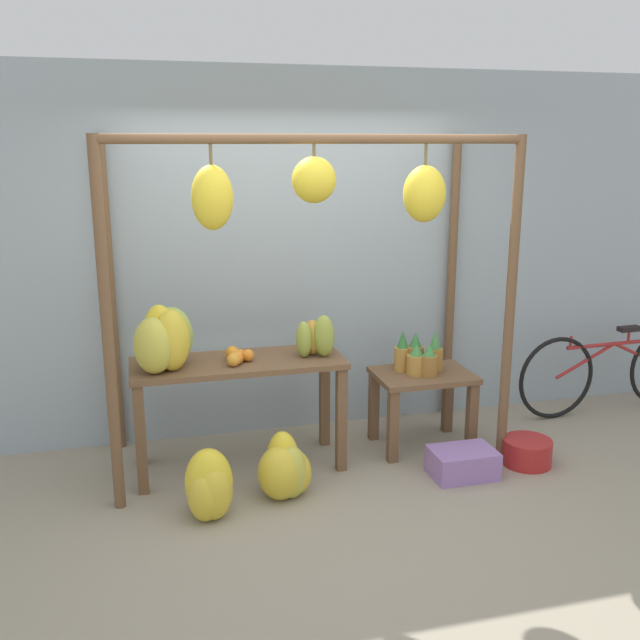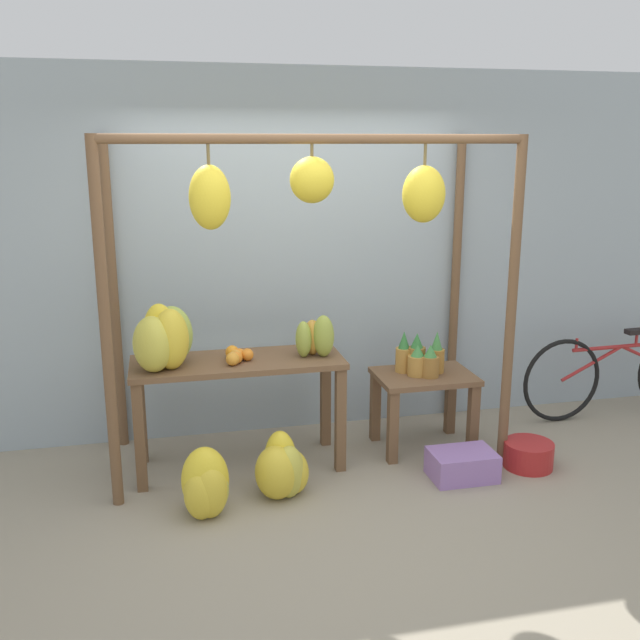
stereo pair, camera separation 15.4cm
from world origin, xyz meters
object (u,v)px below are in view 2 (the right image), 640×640
(banana_pile_ground_left, at_px, (205,487))
(papaya_pile, at_px, (314,337))
(fruit_crate_white, at_px, (462,465))
(parked_bicycle, at_px, (619,373))
(banana_pile_on_table, at_px, (165,339))
(orange_pile, at_px, (237,356))
(pineapple_cluster, at_px, (420,358))
(banana_pile_ground_right, at_px, (283,469))
(blue_bucket, at_px, (528,455))

(banana_pile_ground_left, bearing_deg, papaya_pile, 37.21)
(fruit_crate_white, bearing_deg, parked_bicycle, 24.66)
(banana_pile_on_table, relative_size, orange_pile, 1.93)
(parked_bicycle, bearing_deg, pineapple_cluster, -172.62)
(pineapple_cluster, height_order, banana_pile_ground_left, pineapple_cluster)
(banana_pile_ground_right, distance_m, blue_bucket, 1.78)
(orange_pile, height_order, fruit_crate_white, orange_pile)
(blue_bucket, bearing_deg, banana_pile_on_table, 170.43)
(parked_bicycle, distance_m, papaya_pile, 2.76)
(fruit_crate_white, relative_size, blue_bucket, 1.27)
(parked_bicycle, bearing_deg, fruit_crate_white, -155.34)
(orange_pile, height_order, papaya_pile, papaya_pile)
(banana_pile_ground_right, bearing_deg, orange_pile, 117.13)
(blue_bucket, distance_m, parked_bicycle, 1.46)
(banana_pile_ground_right, bearing_deg, banana_pile_ground_left, -163.57)
(banana_pile_ground_left, bearing_deg, pineapple_cluster, 22.53)
(banana_pile_ground_right, height_order, papaya_pile, papaya_pile)
(fruit_crate_white, bearing_deg, banana_pile_on_table, 166.37)
(banana_pile_on_table, distance_m, orange_pile, 0.50)
(banana_pile_on_table, bearing_deg, parked_bicycle, 5.16)
(orange_pile, distance_m, banana_pile_ground_left, 0.93)
(pineapple_cluster, bearing_deg, banana_pile_ground_left, -157.47)
(banana_pile_ground_left, distance_m, fruit_crate_white, 1.76)
(parked_bicycle, bearing_deg, banana_pile_ground_left, -165.27)
(banana_pile_on_table, bearing_deg, banana_pile_ground_right, -31.92)
(fruit_crate_white, bearing_deg, orange_pile, 161.68)
(banana_pile_ground_left, bearing_deg, parked_bicycle, 14.73)
(pineapple_cluster, relative_size, blue_bucket, 1.02)
(banana_pile_on_table, xyz_separation_m, banana_pile_ground_right, (0.70, -0.44, -0.81))
(banana_pile_on_table, distance_m, parked_bicycle, 3.77)
(fruit_crate_white, bearing_deg, papaya_pile, 151.26)
(banana_pile_on_table, xyz_separation_m, parked_bicycle, (3.71, 0.33, -0.62))
(pineapple_cluster, relative_size, fruit_crate_white, 0.80)
(banana_pile_on_table, bearing_deg, papaya_pile, 2.13)
(banana_pile_ground_right, bearing_deg, parked_bicycle, 14.44)
(orange_pile, bearing_deg, pineapple_cluster, 3.17)
(banana_pile_ground_right, bearing_deg, fruit_crate_white, -1.57)
(pineapple_cluster, distance_m, papaya_pile, 0.85)
(banana_pile_on_table, xyz_separation_m, fruit_crate_white, (1.95, -0.47, -0.89))
(papaya_pile, bearing_deg, blue_bucket, -17.32)
(fruit_crate_white, distance_m, blue_bucket, 0.53)
(pineapple_cluster, distance_m, blue_bucket, 1.02)
(banana_pile_ground_right, height_order, parked_bicycle, parked_bicycle)
(orange_pile, distance_m, pineapple_cluster, 1.37)
(banana_pile_ground_left, distance_m, banana_pile_ground_right, 0.53)
(pineapple_cluster, bearing_deg, banana_pile_ground_right, -154.87)
(banana_pile_ground_left, xyz_separation_m, blue_bucket, (2.29, 0.17, -0.10))
(banana_pile_ground_left, bearing_deg, fruit_crate_white, 3.81)
(pineapple_cluster, bearing_deg, papaya_pile, -176.20)
(parked_bicycle, bearing_deg, papaya_pile, -173.71)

